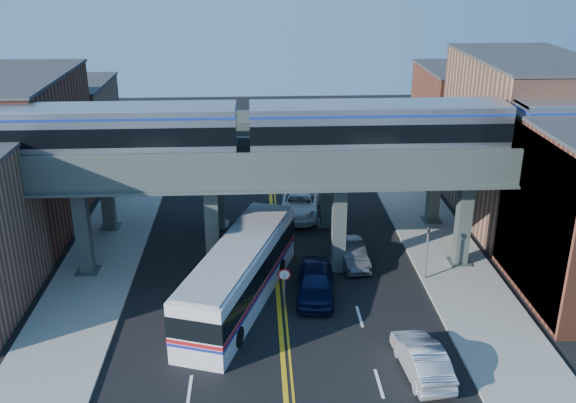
% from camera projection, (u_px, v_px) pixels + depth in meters
% --- Properties ---
extents(ground, '(120.00, 120.00, 0.00)m').
position_uv_depth(ground, '(281.00, 339.00, 34.07)').
color(ground, black).
rests_on(ground, ground).
extents(sidewalk_west, '(5.00, 70.00, 0.16)m').
position_uv_depth(sidewalk_west, '(103.00, 258.00, 42.77)').
color(sidewalk_west, gray).
rests_on(sidewalk_west, ground).
extents(sidewalk_east, '(5.00, 70.00, 0.16)m').
position_uv_depth(sidewalk_east, '(443.00, 250.00, 43.88)').
color(sidewalk_east, gray).
rests_on(sidewalk_east, ground).
extents(building_west_b, '(8.00, 14.00, 11.00)m').
position_uv_depth(building_west_b, '(15.00, 155.00, 46.00)').
color(building_west_b, brown).
rests_on(building_west_b, ground).
extents(building_west_c, '(8.00, 10.00, 8.00)m').
position_uv_depth(building_west_c, '(66.00, 128.00, 58.62)').
color(building_west_c, '#8D5E49').
rests_on(building_west_c, ground).
extents(building_east_b, '(8.00, 14.00, 12.00)m').
position_uv_depth(building_east_b, '(520.00, 141.00, 47.61)').
color(building_east_b, '#8D5E49').
rests_on(building_east_b, ground).
extents(building_east_c, '(8.00, 10.00, 9.00)m').
position_uv_depth(building_east_c, '(465.00, 118.00, 60.23)').
color(building_east_c, brown).
rests_on(building_east_c, ground).
extents(mural_panel, '(0.10, 9.50, 9.50)m').
position_uv_depth(mural_panel, '(531.00, 222.00, 36.74)').
color(mural_panel, teal).
rests_on(mural_panel, ground).
extents(elevated_viaduct_near, '(52.00, 3.60, 7.40)m').
position_uv_depth(elevated_viaduct_near, '(275.00, 175.00, 39.11)').
color(elevated_viaduct_near, '#45504D').
rests_on(elevated_viaduct_near, ground).
extents(elevated_viaduct_far, '(52.00, 3.60, 7.40)m').
position_uv_depth(elevated_viaduct_far, '(272.00, 142.00, 45.61)').
color(elevated_viaduct_far, '#45504D').
rests_on(elevated_viaduct_far, ground).
extents(transit_train, '(47.69, 2.99, 3.49)m').
position_uv_depth(transit_train, '(378.00, 129.00, 38.38)').
color(transit_train, black).
rests_on(transit_train, elevated_viaduct_near).
extents(stop_sign, '(0.76, 0.09, 2.63)m').
position_uv_depth(stop_sign, '(284.00, 282.00, 36.22)').
color(stop_sign, slate).
rests_on(stop_sign, ground).
extents(traffic_signal, '(0.15, 0.18, 4.10)m').
position_uv_depth(traffic_signal, '(427.00, 247.00, 39.24)').
color(traffic_signal, slate).
rests_on(traffic_signal, ground).
extents(transit_bus, '(7.05, 13.77, 3.48)m').
position_uv_depth(transit_bus, '(240.00, 275.00, 37.01)').
color(transit_bus, silver).
rests_on(transit_bus, ground).
extents(car_lane_a, '(2.69, 5.61, 1.85)m').
position_uv_depth(car_lane_a, '(315.00, 282.00, 37.97)').
color(car_lane_a, '#0E1134').
rests_on(car_lane_a, ground).
extents(car_lane_b, '(1.96, 4.63, 1.49)m').
position_uv_depth(car_lane_b, '(352.00, 253.00, 41.96)').
color(car_lane_b, '#343437').
rests_on(car_lane_b, ground).
extents(car_lane_c, '(3.66, 6.63, 1.76)m').
position_uv_depth(car_lane_c, '(299.00, 204.00, 49.63)').
color(car_lane_c, white).
rests_on(car_lane_c, ground).
extents(car_lane_d, '(2.54, 5.48, 1.55)m').
position_uv_depth(car_lane_d, '(307.00, 166.00, 58.69)').
color(car_lane_d, '#BBBAC0').
rests_on(car_lane_d, ground).
extents(car_parked_curb, '(2.20, 5.15, 1.65)m').
position_uv_depth(car_parked_curb, '(422.00, 358.00, 31.07)').
color(car_parked_curb, '#9B9A9F').
rests_on(car_parked_curb, ground).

